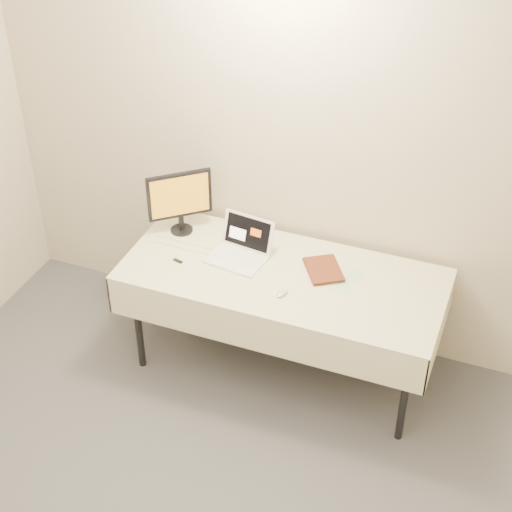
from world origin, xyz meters
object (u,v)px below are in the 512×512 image
(laptop, at_px, (241,248))
(book, at_px, (308,256))
(monitor, at_px, (180,198))
(table, at_px, (283,282))

(laptop, height_order, book, book)
(monitor, xyz_separation_m, book, (0.86, -0.13, -0.11))
(table, bearing_deg, book, 21.37)
(table, distance_m, monitor, 0.81)
(table, height_order, monitor, monitor)
(laptop, xyz_separation_m, book, (0.42, -0.02, 0.07))
(book, bearing_deg, laptop, 144.65)
(table, distance_m, book, 0.24)
(table, bearing_deg, laptop, 165.61)
(monitor, distance_m, book, 0.88)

